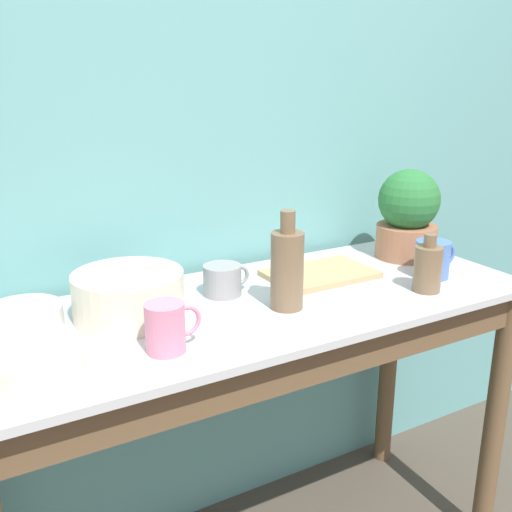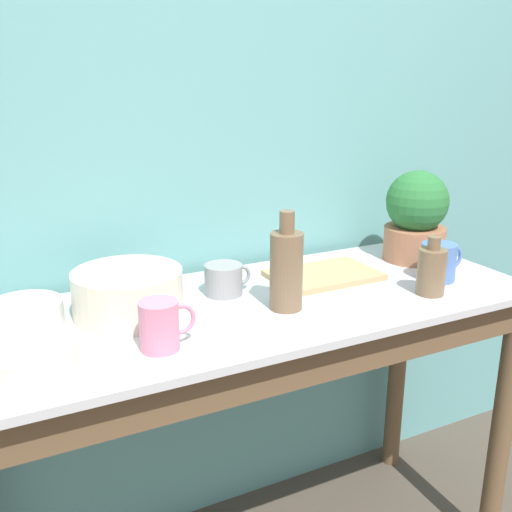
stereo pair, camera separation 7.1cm
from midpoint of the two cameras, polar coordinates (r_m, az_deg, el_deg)
wall_back at (r=1.71m, az=-6.89°, el=10.58°), size 6.00×0.05×2.40m
counter_table at (r=1.56m, az=-0.89°, el=-10.66°), size 1.46×0.56×0.84m
potted_plant at (r=1.87m, az=13.22°, el=3.87°), size 0.19×0.19×0.27m
bowl_wash_large at (r=1.43m, az=-13.43°, el=-3.67°), size 0.26×0.26×0.11m
bottle_tall at (r=1.43m, az=1.56°, el=-1.19°), size 0.08×0.08×0.24m
bottle_short at (r=1.61m, az=14.83°, el=-1.08°), size 0.07×0.07×0.15m
mug_blue at (r=1.72m, az=15.36°, el=-0.27°), size 0.13×0.10×0.10m
mug_grey at (r=1.54m, az=-4.48°, el=-2.29°), size 0.13×0.10×0.08m
mug_pink at (r=1.25m, az=-10.16°, el=-6.71°), size 0.12×0.08×0.10m
bowl_small_cream at (r=1.24m, az=-21.65°, el=-9.52°), size 0.18×0.18×0.04m
bowl_small_enamel_white at (r=1.45m, az=-22.57°, el=-5.50°), size 0.17×0.17×0.05m
tray_board at (r=1.68m, az=4.91°, el=-1.73°), size 0.29×0.20×0.02m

